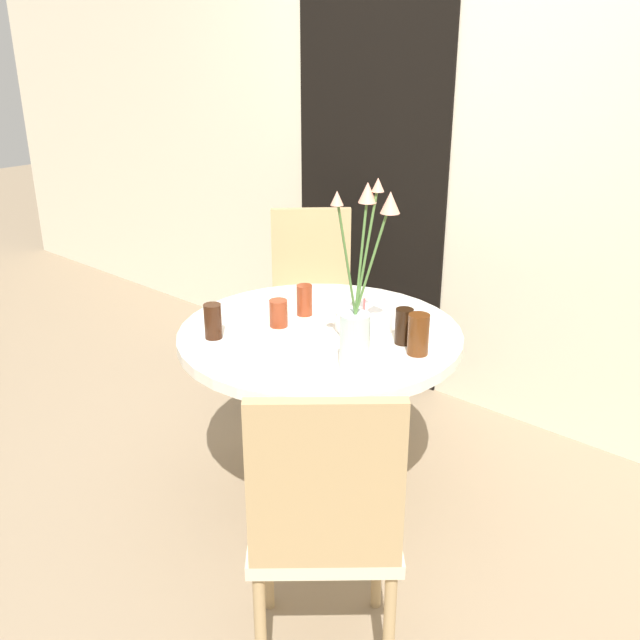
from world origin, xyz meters
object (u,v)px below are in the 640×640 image
at_px(chair_left_flank, 312,296).
at_px(drink_glass_4, 418,334).
at_px(chair_far_back, 324,517).
at_px(drink_glass_2, 304,300).
at_px(drink_glass_0, 404,326).
at_px(drink_glass_3, 278,313).
at_px(side_plate, 265,341).
at_px(flower_vase, 359,308).
at_px(drink_glass_1, 213,321).
at_px(birthday_cake, 364,319).

distance_m(chair_left_flank, drink_glass_4, 1.13).
relative_size(chair_far_back, drink_glass_2, 7.98).
relative_size(drink_glass_0, drink_glass_3, 1.25).
distance_m(side_plate, drink_glass_0, 0.48).
height_order(drink_glass_0, drink_glass_3, drink_glass_0).
distance_m(flower_vase, drink_glass_0, 0.30).
height_order(flower_vase, side_plate, flower_vase).
height_order(drink_glass_1, drink_glass_3, drink_glass_1).
height_order(chair_left_flank, drink_glass_1, chair_left_flank).
distance_m(chair_left_flank, drink_glass_3, 0.84).
relative_size(drink_glass_2, drink_glass_3, 1.17).
height_order(drink_glass_2, drink_glass_3, drink_glass_2).
distance_m(chair_far_back, side_plate, 0.78).
bearing_deg(drink_glass_1, drink_glass_3, 66.50).
height_order(birthday_cake, drink_glass_4, drink_glass_4).
relative_size(birthday_cake, drink_glass_1, 1.68).
bearing_deg(drink_glass_3, drink_glass_2, 91.76).
height_order(birthday_cake, drink_glass_0, drink_glass_0).
xyz_separation_m(drink_glass_0, drink_glass_2, (-0.44, -0.03, -0.00)).
relative_size(chair_left_flank, drink_glass_4, 6.69).
bearing_deg(chair_left_flank, side_plate, -101.72).
bearing_deg(chair_far_back, drink_glass_1, -64.30).
distance_m(chair_left_flank, drink_glass_2, 0.72).
bearing_deg(chair_left_flank, flower_vase, -84.75).
height_order(drink_glass_1, drink_glass_2, drink_glass_1).
bearing_deg(chair_far_back, drink_glass_0, -111.62).
distance_m(chair_left_flank, side_plate, 0.98).
relative_size(drink_glass_0, drink_glass_2, 1.07).
bearing_deg(flower_vase, birthday_cake, 124.49).
bearing_deg(drink_glass_2, chair_far_back, -45.06).
bearing_deg(flower_vase, drink_glass_0, 91.57).
xyz_separation_m(side_plate, drink_glass_1, (-0.17, -0.09, 0.06)).
bearing_deg(drink_glass_2, chair_left_flank, 129.18).
bearing_deg(birthday_cake, drink_glass_2, -171.08).
height_order(chair_left_flank, flower_vase, flower_vase).
xyz_separation_m(birthday_cake, drink_glass_4, (0.27, -0.06, 0.03)).
distance_m(chair_far_back, drink_glass_0, 0.81).
relative_size(drink_glass_2, drink_glass_4, 0.84).
distance_m(birthday_cake, drink_glass_3, 0.31).
bearing_deg(drink_glass_1, side_plate, 27.22).
xyz_separation_m(chair_far_back, side_plate, (-0.63, 0.42, 0.18)).
bearing_deg(drink_glass_0, drink_glass_2, -176.65).
bearing_deg(drink_glass_3, drink_glass_0, 21.65).
bearing_deg(birthday_cake, drink_glass_1, -130.13).
xyz_separation_m(chair_far_back, flower_vase, (-0.26, 0.47, 0.38)).
distance_m(chair_far_back, drink_glass_2, 1.02).
relative_size(chair_far_back, side_plate, 4.74).
height_order(chair_left_flank, drink_glass_4, chair_left_flank).
distance_m(flower_vase, drink_glass_1, 0.57).
xyz_separation_m(side_plate, drink_glass_2, (-0.07, 0.29, 0.05)).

